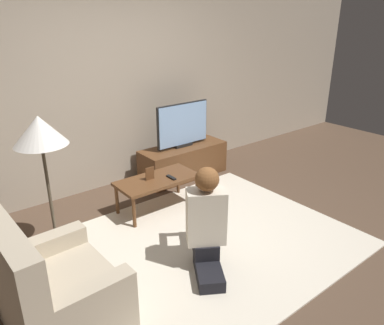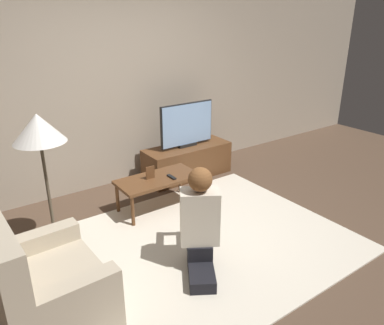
{
  "view_description": "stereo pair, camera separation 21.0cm",
  "coord_description": "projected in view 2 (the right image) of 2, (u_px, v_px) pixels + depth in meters",
  "views": [
    {
      "loc": [
        -2.11,
        -2.42,
        2.16
      ],
      "look_at": [
        0.31,
        0.62,
        0.61
      ],
      "focal_mm": 35.0,
      "sensor_mm": 36.0,
      "label": 1
    },
    {
      "loc": [
        -1.94,
        -2.54,
        2.16
      ],
      "look_at": [
        0.31,
        0.62,
        0.61
      ],
      "focal_mm": 35.0,
      "sensor_mm": 36.0,
      "label": 2
    }
  ],
  "objects": [
    {
      "name": "person_kneeling",
      "position": [
        200.0,
        219.0,
        3.24
      ],
      "size": [
        0.64,
        0.82,
        0.97
      ],
      "rotation": [
        0.0,
        0.0,
        2.59
      ],
      "color": "black",
      "rests_on": "rug"
    },
    {
      "name": "remote",
      "position": [
        171.0,
        177.0,
        4.31
      ],
      "size": [
        0.04,
        0.15,
        0.02
      ],
      "color": "black",
      "rests_on": "coffee_table"
    },
    {
      "name": "picture_frame",
      "position": [
        150.0,
        173.0,
        4.27
      ],
      "size": [
        0.11,
        0.01,
        0.15
      ],
      "color": "brown",
      "rests_on": "coffee_table"
    },
    {
      "name": "ground_plane",
      "position": [
        203.0,
        244.0,
        3.77
      ],
      "size": [
        10.0,
        10.0,
        0.0
      ],
      "primitive_type": "plane",
      "color": "brown"
    },
    {
      "name": "coffee_table",
      "position": [
        158.0,
        181.0,
        4.33
      ],
      "size": [
        0.95,
        0.46,
        0.4
      ],
      "color": "brown",
      "rests_on": "ground_plane"
    },
    {
      "name": "armchair",
      "position": [
        46.0,
        292.0,
        2.68
      ],
      "size": [
        0.74,
        0.9,
        0.94
      ],
      "rotation": [
        0.0,
        0.0,
        1.6
      ],
      "color": "#B7A88E",
      "rests_on": "ground_plane"
    },
    {
      "name": "tv",
      "position": [
        187.0,
        125.0,
        5.09
      ],
      "size": [
        0.82,
        0.08,
        0.61
      ],
      "color": "black",
      "rests_on": "tv_stand"
    },
    {
      "name": "floor_lamp",
      "position": [
        39.0,
        134.0,
        3.34
      ],
      "size": [
        0.47,
        0.47,
        1.35
      ],
      "color": "#4C4233",
      "rests_on": "ground_plane"
    },
    {
      "name": "wall_back",
      "position": [
        112.0,
        87.0,
        4.75
      ],
      "size": [
        10.0,
        0.06,
        2.6
      ],
      "color": "tan",
      "rests_on": "ground_plane"
    },
    {
      "name": "rug",
      "position": [
        203.0,
        243.0,
        3.77
      ],
      "size": [
        2.85,
        2.29,
        0.02
      ],
      "color": "beige",
      "rests_on": "ground_plane"
    },
    {
      "name": "tv_stand",
      "position": [
        187.0,
        161.0,
        5.28
      ],
      "size": [
        1.24,
        0.46,
        0.45
      ],
      "color": "brown",
      "rests_on": "ground_plane"
    }
  ]
}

